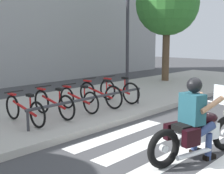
{
  "coord_description": "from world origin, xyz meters",
  "views": [
    {
      "loc": [
        -5.23,
        -1.86,
        2.09
      ],
      "look_at": [
        0.11,
        3.12,
        0.91
      ],
      "focal_mm": 48.28,
      "sensor_mm": 36.0,
      "label": 1
    }
  ],
  "objects": [
    {
      "name": "motorcycle",
      "position": [
        -0.51,
        0.5,
        0.46
      ],
      "size": [
        2.14,
        0.87,
        1.25
      ],
      "color": "black",
      "rests_on": "ground"
    },
    {
      "name": "tree_near_rack",
      "position": [
        6.67,
        5.84,
        3.62
      ],
      "size": [
        2.86,
        2.86,
        5.08
      ],
      "color": "brown",
      "rests_on": "ground"
    },
    {
      "name": "sidewalk",
      "position": [
        0.0,
        5.04,
        0.07
      ],
      "size": [
        24.0,
        4.4,
        0.15
      ],
      "primitive_type": "cube",
      "color": "#B7B2A8",
      "rests_on": "ground"
    },
    {
      "name": "bicycle_4",
      "position": [
        1.57,
        4.19,
        0.51
      ],
      "size": [
        0.48,
        1.61,
        0.79
      ],
      "color": "black",
      "rests_on": "sidewalk"
    },
    {
      "name": "crosswalk_stripe_5",
      "position": [
        -0.47,
        2.4,
        0.0
      ],
      "size": [
        2.8,
        0.4,
        0.01
      ],
      "primitive_type": "cube",
      "color": "white",
      "rests_on": "ground"
    },
    {
      "name": "rider",
      "position": [
        -0.58,
        0.52,
        0.83
      ],
      "size": [
        0.72,
        0.65,
        1.45
      ],
      "color": "#1E4C59",
      "rests_on": "ground"
    },
    {
      "name": "bicycle_2",
      "position": [
        -0.06,
        4.19,
        0.48
      ],
      "size": [
        0.48,
        1.56,
        0.72
      ],
      "color": "black",
      "rests_on": "sidewalk"
    },
    {
      "name": "street_lamp",
      "position": [
        3.44,
        5.44,
        2.41
      ],
      "size": [
        0.28,
        0.28,
        3.93
      ],
      "color": "#2D2D33",
      "rests_on": "ground"
    },
    {
      "name": "bicycle_0",
      "position": [
        -1.69,
        4.19,
        0.48
      ],
      "size": [
        0.48,
        1.65,
        0.72
      ],
      "color": "black",
      "rests_on": "sidewalk"
    },
    {
      "name": "bike_rack",
      "position": [
        -0.06,
        3.64,
        0.57
      ],
      "size": [
        3.85,
        0.07,
        0.49
      ],
      "color": "#333338",
      "rests_on": "sidewalk"
    },
    {
      "name": "crosswalk_stripe_4",
      "position": [
        -0.47,
        1.6,
        0.0
      ],
      "size": [
        2.8,
        0.4,
        0.01
      ],
      "primitive_type": "cube",
      "color": "white",
      "rests_on": "ground"
    },
    {
      "name": "bicycle_1",
      "position": [
        -0.87,
        4.19,
        0.5
      ],
      "size": [
        0.48,
        1.65,
        0.76
      ],
      "color": "black",
      "rests_on": "sidewalk"
    },
    {
      "name": "bicycle_3",
      "position": [
        0.75,
        4.19,
        0.51
      ],
      "size": [
        0.48,
        1.72,
        0.8
      ],
      "color": "black",
      "rests_on": "sidewalk"
    },
    {
      "name": "crosswalk_stripe_3",
      "position": [
        -0.47,
        0.8,
        0.0
      ],
      "size": [
        2.8,
        0.4,
        0.01
      ],
      "primitive_type": "cube",
      "color": "white",
      "rests_on": "ground"
    }
  ]
}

